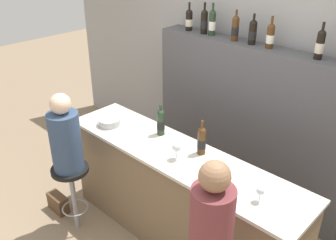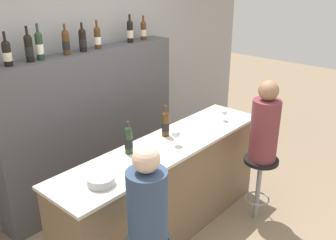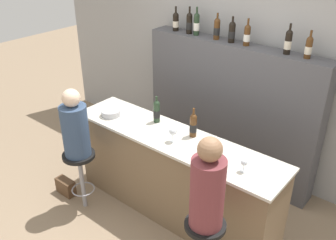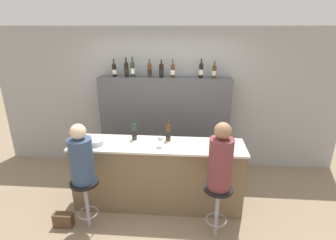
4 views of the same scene
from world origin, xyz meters
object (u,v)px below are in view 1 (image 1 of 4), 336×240
object	(u,v)px
wine_bottle_counter_1	(202,140)
wine_bottle_backbar_1	(204,21)
wine_bottle_backbar_0	(189,20)
wine_bottle_backbar_5	(270,36)
bar_stool_left	(72,182)
wine_bottle_backbar_4	(253,32)
wine_bottle_backbar_2	(212,22)
wine_glass_0	(177,147)
metal_bowl	(109,122)
wine_bottle_backbar_3	(235,28)
wine_glass_1	(260,192)
wine_bottle_backbar_6	(320,44)
guest_seated_right	(211,223)
handbag	(58,203)
wine_bottle_counter_0	(161,122)
guest_seated_left	(65,137)

from	to	relation	value
wine_bottle_counter_1	wine_bottle_backbar_1	bearing A→B (deg)	129.25
wine_bottle_backbar_0	wine_bottle_counter_1	bearing A→B (deg)	-43.99
wine_bottle_backbar_5	bar_stool_left	xyz separation A→B (m)	(-1.02, -1.72, -1.31)
wine_bottle_backbar_1	wine_bottle_backbar_4	world-z (taller)	wine_bottle_backbar_1
wine_bottle_backbar_2	wine_glass_0	world-z (taller)	wine_bottle_backbar_2
wine_bottle_backbar_0	metal_bowl	xyz separation A→B (m)	(0.01, -1.21, -0.83)
wine_bottle_backbar_2	wine_bottle_backbar_3	size ratio (longest dim) A/B	1.10
wine_bottle_backbar_3	wine_bottle_backbar_2	bearing A→B (deg)	180.00
wine_bottle_backbar_1	wine_glass_1	xyz separation A→B (m)	(1.53, -1.20, -0.79)
wine_bottle_counter_1	wine_bottle_backbar_6	xyz separation A→B (m)	(0.48, 0.98, 0.75)
wine_bottle_backbar_1	guest_seated_right	xyz separation A→B (m)	(1.48, -1.72, -0.78)
metal_bowl	bar_stool_left	xyz separation A→B (m)	(-0.00, -0.51, -0.47)
guest_seated_right	handbag	world-z (taller)	guest_seated_right
wine_glass_1	wine_bottle_backbar_2	bearing A→B (deg)	139.69
wine_bottle_counter_1	wine_bottle_backbar_2	bearing A→B (deg)	125.22
wine_bottle_backbar_1	handbag	distance (m)	2.54
wine_bottle_backbar_4	guest_seated_right	xyz separation A→B (m)	(0.87, -1.72, -0.77)
wine_bottle_backbar_1	guest_seated_right	world-z (taller)	wine_bottle_backbar_1
wine_bottle_backbar_2	wine_glass_1	world-z (taller)	wine_bottle_backbar_2
wine_bottle_counter_0	wine_glass_0	distance (m)	0.46
wine_bottle_counter_1	handbag	size ratio (longest dim) A/B	1.24
wine_bottle_backbar_3	wine_bottle_backbar_5	distance (m)	0.40
wine_bottle_counter_0	wine_bottle_backbar_1	size ratio (longest dim) A/B	0.93
wine_bottle_counter_1	metal_bowl	size ratio (longest dim) A/B	1.46
bar_stool_left	guest_seated_left	bearing A→B (deg)	0.00
metal_bowl	handbag	distance (m)	1.13
wine_bottle_backbar_5	guest_seated_right	size ratio (longest dim) A/B	0.36
wine_glass_1	handbag	distance (m)	2.38
wine_bottle_backbar_1	wine_glass_1	world-z (taller)	wine_bottle_backbar_1
wine_bottle_backbar_5	bar_stool_left	size ratio (longest dim) A/B	0.42
wine_bottle_backbar_3	wine_bottle_backbar_6	xyz separation A→B (m)	(0.88, 0.00, 0.00)
bar_stool_left	wine_glass_1	bearing A→B (deg)	16.51
wine_bottle_backbar_5	bar_stool_left	distance (m)	2.39
wine_glass_0	guest_seated_right	world-z (taller)	guest_seated_right
wine_bottle_counter_1	wine_bottle_backbar_3	world-z (taller)	wine_bottle_backbar_3
wine_bottle_backbar_6	metal_bowl	size ratio (longest dim) A/B	1.47
wine_bottle_backbar_0	guest_seated_right	bearing A→B (deg)	-45.36
wine_bottle_backbar_3	guest_seated_right	world-z (taller)	wine_bottle_backbar_3
wine_bottle_backbar_1	wine_glass_0	xyz separation A→B (m)	(0.71, -1.20, -0.76)
wine_bottle_backbar_5	wine_bottle_backbar_4	bearing A→B (deg)	-180.00
wine_bottle_backbar_2	metal_bowl	size ratio (longest dim) A/B	1.55
wine_bottle_backbar_1	handbag	world-z (taller)	wine_bottle_backbar_1
wine_bottle_backbar_2	handbag	bearing A→B (deg)	-111.64
wine_bottle_backbar_3	wine_bottle_backbar_5	bearing A→B (deg)	0.00
guest_seated_left	wine_bottle_counter_0	bearing A→B (deg)	54.99
wine_glass_1	bar_stool_left	bearing A→B (deg)	-163.49
wine_bottle_backbar_3	bar_stool_left	bearing A→B (deg)	-109.72
wine_bottle_backbar_0	wine_bottle_backbar_2	distance (m)	0.33
wine_bottle_counter_1	guest_seated_right	world-z (taller)	guest_seated_right
wine_bottle_counter_0	wine_bottle_backbar_4	size ratio (longest dim) A/B	1.03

